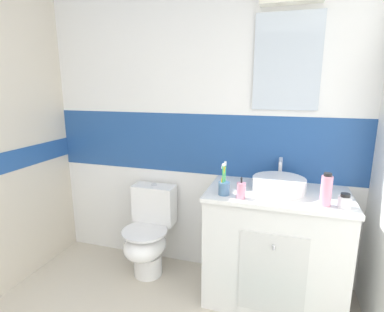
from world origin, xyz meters
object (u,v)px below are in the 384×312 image
Objects in this scene: sink_basin at (279,184)px; shampoo_bottle_tall at (326,190)px; toilet at (149,234)px; toothbrush_cup at (224,187)px; soap_dispenser at (241,190)px; hair_gel_jar at (345,201)px.

shampoo_bottle_tall reaches higher than sink_basin.
sink_basin is 0.55× the size of toilet.
toothbrush_cup reaches higher than soap_dispenser.
toilet is 1.45m from shampoo_bottle_tall.
soap_dispenser is 0.70× the size of shampoo_bottle_tall.
hair_gel_jar reaches higher than toilet.
shampoo_bottle_tall is 2.37× the size of hair_gel_jar.
toothbrush_cup is (0.67, -0.20, 0.55)m from toilet.
shampoo_bottle_tall reaches higher than toilet.
soap_dispenser is 1.66× the size of hair_gel_jar.
toilet is (-1.03, 0.01, -0.55)m from sink_basin.
soap_dispenser is at bearing -177.04° from hair_gel_jar.
shampoo_bottle_tall is (0.28, -0.20, 0.05)m from sink_basin.
sink_basin is 0.35m from shampoo_bottle_tall.
toothbrush_cup is (-0.35, -0.19, 0.00)m from sink_basin.
hair_gel_jar is at bearing 0.07° from toothbrush_cup.
toothbrush_cup is 1.56× the size of soap_dispenser.
soap_dispenser reaches higher than toilet.
sink_basin is 0.32m from soap_dispenser.
soap_dispenser is (0.79, -0.23, 0.55)m from toilet.
sink_basin is at bearing 28.76° from toothbrush_cup.
sink_basin is at bearing -0.35° from toilet.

